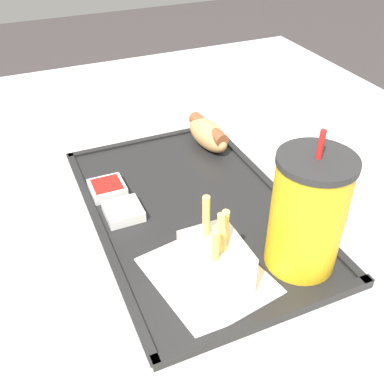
{
  "coord_description": "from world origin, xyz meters",
  "views": [
    {
      "loc": [
        0.51,
        -0.22,
        1.18
      ],
      "look_at": [
        0.02,
        -0.0,
        0.79
      ],
      "focal_mm": 42.0,
      "sensor_mm": 36.0,
      "label": 1
    }
  ],
  "objects_px": {
    "fries_carton": "(216,262)",
    "sauce_cup_mayo": "(123,211)",
    "soda_cup": "(308,213)",
    "hot_dog_far": "(208,133)",
    "sauce_cup_ketchup": "(107,188)"
  },
  "relations": [
    {
      "from": "fries_carton",
      "to": "sauce_cup_ketchup",
      "type": "xyz_separation_m",
      "value": [
        -0.24,
        -0.07,
        -0.03
      ]
    },
    {
      "from": "sauce_cup_mayo",
      "to": "sauce_cup_ketchup",
      "type": "distance_m",
      "value": 0.07
    },
    {
      "from": "fries_carton",
      "to": "hot_dog_far",
      "type": "bearing_deg",
      "value": 156.34
    },
    {
      "from": "soda_cup",
      "to": "fries_carton",
      "type": "distance_m",
      "value": 0.13
    },
    {
      "from": "sauce_cup_mayo",
      "to": "hot_dog_far",
      "type": "bearing_deg",
      "value": 123.64
    },
    {
      "from": "soda_cup",
      "to": "sauce_cup_mayo",
      "type": "xyz_separation_m",
      "value": [
        -0.18,
        -0.18,
        -0.07
      ]
    },
    {
      "from": "soda_cup",
      "to": "fries_carton",
      "type": "xyz_separation_m",
      "value": [
        -0.01,
        -0.12,
        -0.04
      ]
    },
    {
      "from": "fries_carton",
      "to": "sauce_cup_mayo",
      "type": "xyz_separation_m",
      "value": [
        -0.17,
        -0.07,
        -0.03
      ]
    },
    {
      "from": "fries_carton",
      "to": "sauce_cup_mayo",
      "type": "distance_m",
      "value": 0.19
    },
    {
      "from": "hot_dog_far",
      "to": "sauce_cup_mayo",
      "type": "relative_size",
      "value": 2.14
    },
    {
      "from": "fries_carton",
      "to": "soda_cup",
      "type": "bearing_deg",
      "value": 85.06
    },
    {
      "from": "soda_cup",
      "to": "sauce_cup_mayo",
      "type": "distance_m",
      "value": 0.27
    },
    {
      "from": "sauce_cup_ketchup",
      "to": "sauce_cup_mayo",
      "type": "bearing_deg",
      "value": 5.59
    },
    {
      "from": "soda_cup",
      "to": "fries_carton",
      "type": "bearing_deg",
      "value": -94.94
    },
    {
      "from": "hot_dog_far",
      "to": "sauce_cup_mayo",
      "type": "height_order",
      "value": "hot_dog_far"
    }
  ]
}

